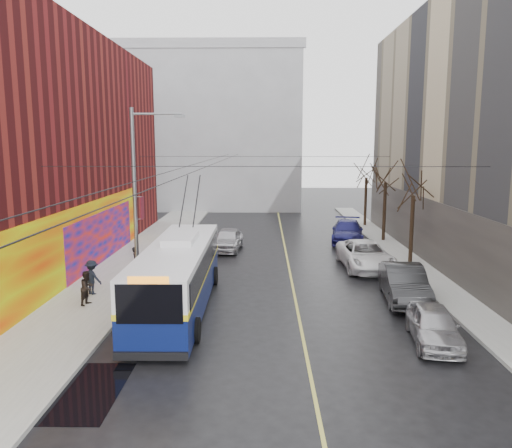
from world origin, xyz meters
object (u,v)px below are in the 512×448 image
Objects in this scene: parked_car_a at (434,325)px; parked_car_d at (347,232)px; pedestrian_a at (136,262)px; pedestrian_b at (87,288)px; tree_far at (367,169)px; trolleybus at (178,275)px; pedestrian_c at (92,277)px; following_car at (228,239)px; tree_near at (414,183)px; parked_car_b at (404,283)px; parked_car_c at (365,255)px; streetlight_pole at (138,195)px; tree_mid at (386,172)px.

parked_car_a is 19.20m from parked_car_d.
parked_car_a is 15.61m from pedestrian_a.
pedestrian_a is 4.72m from pedestrian_b.
tree_far reaches higher than trolleybus.
following_car is at bearing -91.55° from pedestrian_c.
pedestrian_b is at bearing -153.00° from tree_near.
tree_near reaches higher than parked_car_b.
trolleybus is 7.03× the size of pedestrian_a.
parked_car_c reaches higher than parked_car_a.
tree_mid is at bearing 40.65° from streetlight_pole.
trolleybus is (-12.79, -15.67, -3.69)m from tree_mid.
pedestrian_c is (-14.52, 5.38, 0.29)m from parked_car_a.
pedestrian_c is (-17.24, -21.03, -4.16)m from tree_far.
tree_mid is 0.56× the size of trolleybus.
tree_mid is at bearing 89.02° from parked_car_a.
streetlight_pole reaches higher than tree_mid.
tree_near is 13.41m from parked_car_a.
following_car is 12.20m from pedestrian_c.
pedestrian_b reaches higher than parked_car_c.
pedestrian_b reaches higher than following_car.
streetlight_pole is 1.77× the size of parked_car_b.
streetlight_pole reaches higher than pedestrian_a.
streetlight_pole is 1.35× the size of tree_mid.
pedestrian_c reaches higher than parked_car_a.
tree_far reaches higher than parked_car_b.
tree_far is 1.47× the size of following_car.
pedestrian_c is (-14.49, -13.81, 0.17)m from parked_car_d.
following_car is 2.69× the size of pedestrian_c.
tree_near is 7.01m from tree_mid.
tree_mid is 5.23m from parked_car_d.
parked_car_b is 13.86m from pedestrian_a.
streetlight_pole reaches higher than parked_car_d.
tree_far reaches higher than pedestrian_a.
parked_car_b is (-2.42, -21.35, -4.31)m from tree_far.
pedestrian_a is at bearing -165.83° from tree_near.
following_car is at bearing 134.57° from parked_car_b.
tree_mid is at bearing -29.49° from pedestrian_b.
parked_car_c is at bearing 36.88° from trolleybus.
trolleybus is at bearing -113.89° from parked_car_d.
parked_car_d is at bearing 96.57° from parked_car_b.
tree_far is 4.24× the size of pedestrian_b.
tree_far is 1.14× the size of parked_car_c.
parked_car_c is 1.29× the size of following_car.
parked_car_c is at bearing 100.66° from parked_car_b.
tree_mid is 1.65× the size of parked_car_a.
pedestrian_c reaches higher than pedestrian_b.
tree_mid is at bearing 85.68° from parked_car_b.
pedestrian_a is (-15.87, -11.01, -4.26)m from tree_mid.
tree_near is 16.85m from pedestrian_a.
pedestrian_c is (-0.34, 1.58, 0.06)m from pedestrian_b.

